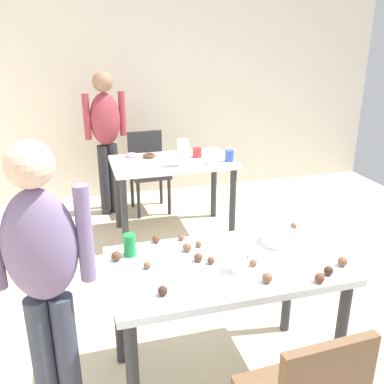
{
  "coord_description": "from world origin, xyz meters",
  "views": [
    {
      "loc": [
        -0.65,
        -1.89,
        1.87
      ],
      "look_at": [
        0.06,
        0.62,
        0.9
      ],
      "focal_mm": 39.97,
      "sensor_mm": 36.0,
      "label": 1
    }
  ],
  "objects_px": {
    "dining_table_near": "(225,280)",
    "person_girl_near": "(44,272)",
    "pitcher_far": "(183,153)",
    "chair_far_table": "(148,166)",
    "dining_table_far": "(173,172)",
    "soda_can": "(130,245)",
    "mixing_bowl": "(280,238)",
    "person_adult_far": "(106,131)"
  },
  "relations": [
    {
      "from": "chair_far_table",
      "to": "mixing_bowl",
      "type": "relative_size",
      "value": 4.18
    },
    {
      "from": "dining_table_near",
      "to": "soda_can",
      "type": "distance_m",
      "value": 0.54
    },
    {
      "from": "person_girl_near",
      "to": "pitcher_far",
      "type": "height_order",
      "value": "person_girl_near"
    },
    {
      "from": "chair_far_table",
      "to": "person_adult_far",
      "type": "xyz_separation_m",
      "value": [
        -0.43,
        -0.01,
        0.42
      ]
    },
    {
      "from": "dining_table_far",
      "to": "pitcher_far",
      "type": "xyz_separation_m",
      "value": [
        0.05,
        -0.2,
        0.23
      ]
    },
    {
      "from": "dining_table_near",
      "to": "chair_far_table",
      "type": "bearing_deg",
      "value": 88.77
    },
    {
      "from": "person_girl_near",
      "to": "pitcher_far",
      "type": "xyz_separation_m",
      "value": [
        1.11,
        1.83,
        -0.01
      ]
    },
    {
      "from": "chair_far_table",
      "to": "mixing_bowl",
      "type": "bearing_deg",
      "value": -82.88
    },
    {
      "from": "dining_table_far",
      "to": "mixing_bowl",
      "type": "bearing_deg",
      "value": -83.98
    },
    {
      "from": "person_adult_far",
      "to": "dining_table_far",
      "type": "bearing_deg",
      "value": -51.51
    },
    {
      "from": "dining_table_far",
      "to": "chair_far_table",
      "type": "xyz_separation_m",
      "value": [
        -0.12,
        0.7,
        -0.14
      ]
    },
    {
      "from": "pitcher_far",
      "to": "chair_far_table",
      "type": "bearing_deg",
      "value": 100.74
    },
    {
      "from": "person_adult_far",
      "to": "soda_can",
      "type": "relative_size",
      "value": 12.49
    },
    {
      "from": "person_girl_near",
      "to": "pitcher_far",
      "type": "relative_size",
      "value": 6.07
    },
    {
      "from": "dining_table_near",
      "to": "dining_table_far",
      "type": "relative_size",
      "value": 1.06
    },
    {
      "from": "person_girl_near",
      "to": "person_adult_far",
      "type": "height_order",
      "value": "person_adult_far"
    },
    {
      "from": "mixing_bowl",
      "to": "pitcher_far",
      "type": "bearing_deg",
      "value": 95.08
    },
    {
      "from": "chair_far_table",
      "to": "person_adult_far",
      "type": "height_order",
      "value": "person_adult_far"
    },
    {
      "from": "dining_table_near",
      "to": "person_girl_near",
      "type": "xyz_separation_m",
      "value": [
        -0.88,
        -0.08,
        0.24
      ]
    },
    {
      "from": "chair_far_table",
      "to": "soda_can",
      "type": "height_order",
      "value": "soda_can"
    },
    {
      "from": "person_girl_near",
      "to": "soda_can",
      "type": "bearing_deg",
      "value": 35.08
    },
    {
      "from": "dining_table_far",
      "to": "soda_can",
      "type": "xyz_separation_m",
      "value": [
        -0.65,
        -1.74,
        0.17
      ]
    },
    {
      "from": "soda_can",
      "to": "dining_table_far",
      "type": "bearing_deg",
      "value": 69.55
    },
    {
      "from": "dining_table_far",
      "to": "mixing_bowl",
      "type": "distance_m",
      "value": 1.84
    },
    {
      "from": "person_girl_near",
      "to": "dining_table_near",
      "type": "bearing_deg",
      "value": 5.2
    },
    {
      "from": "person_adult_far",
      "to": "mixing_bowl",
      "type": "xyz_separation_m",
      "value": [
        0.74,
        -2.51,
        -0.13
      ]
    },
    {
      "from": "dining_table_far",
      "to": "pitcher_far",
      "type": "bearing_deg",
      "value": -76.58
    },
    {
      "from": "soda_can",
      "to": "person_adult_far",
      "type": "bearing_deg",
      "value": 87.67
    },
    {
      "from": "chair_far_table",
      "to": "dining_table_far",
      "type": "bearing_deg",
      "value": -80.05
    },
    {
      "from": "dining_table_far",
      "to": "chair_far_table",
      "type": "bearing_deg",
      "value": 99.95
    },
    {
      "from": "dining_table_near",
      "to": "soda_can",
      "type": "bearing_deg",
      "value": 155.74
    },
    {
      "from": "dining_table_far",
      "to": "soda_can",
      "type": "height_order",
      "value": "soda_can"
    },
    {
      "from": "dining_table_near",
      "to": "person_girl_near",
      "type": "relative_size",
      "value": 0.82
    },
    {
      "from": "mixing_bowl",
      "to": "dining_table_near",
      "type": "bearing_deg",
      "value": -161.01
    },
    {
      "from": "chair_far_table",
      "to": "person_adult_far",
      "type": "distance_m",
      "value": 0.6
    },
    {
      "from": "mixing_bowl",
      "to": "soda_can",
      "type": "bearing_deg",
      "value": 174.31
    },
    {
      "from": "dining_table_near",
      "to": "mixing_bowl",
      "type": "distance_m",
      "value": 0.42
    },
    {
      "from": "dining_table_near",
      "to": "mixing_bowl",
      "type": "bearing_deg",
      "value": 18.99
    },
    {
      "from": "soda_can",
      "to": "pitcher_far",
      "type": "xyz_separation_m",
      "value": [
        0.7,
        1.53,
        0.06
      ]
    },
    {
      "from": "dining_table_far",
      "to": "person_girl_near",
      "type": "distance_m",
      "value": 2.3
    },
    {
      "from": "dining_table_near",
      "to": "pitcher_far",
      "type": "distance_m",
      "value": 1.78
    },
    {
      "from": "dining_table_far",
      "to": "person_adult_far",
      "type": "height_order",
      "value": "person_adult_far"
    }
  ]
}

